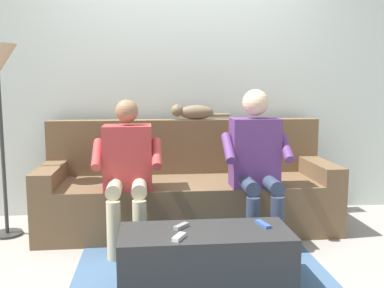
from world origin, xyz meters
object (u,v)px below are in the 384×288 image
Objects in this scene: couch at (188,191)px; remote_blue at (263,224)px; cat_on_backrest at (193,112)px; person_right_seated at (128,165)px; person_left_seated at (256,157)px; remote_gray at (181,226)px; coffee_table at (206,258)px; remote_white at (179,237)px.

remote_blue is (-0.37, 1.09, 0.05)m from couch.
person_right_seated is at bearing 49.06° from cat_on_backrest.
person_left_seated is 10.43× the size of remote_gray.
coffee_table is 9.09× the size of remote_gray.
coffee_table is 7.28× the size of remote_blue.
remote_white is (0.17, 0.13, 0.19)m from coffee_table.
cat_on_backrest is 1.52m from remote_blue.
person_left_seated is at bearing 140.92° from couch.
cat_on_backrest is 1.50m from remote_gray.
couch is at bearing -141.88° from person_right_seated.
remote_white is (0.67, 0.87, -0.30)m from person_left_seated.
couch is 1.16m from remote_blue.
person_right_seated is (0.50, -0.76, 0.45)m from coffee_table.
remote_white reaches higher than remote_gray.
couch is at bearing -39.08° from person_left_seated.
couch reaches higher than coffee_table.
remote_blue is at bearing -171.29° from coffee_table.
remote_gray reaches higher than coffee_table.
coffee_table is at bearing 155.24° from remote_white.
person_left_seated is 1.14m from remote_white.
person_right_seated is at bearing 36.26° from remote_blue.
person_right_seated is at bearing -131.46° from remote_white.
remote_blue reaches higher than coffee_table.
remote_white is at bearing 52.72° from person_left_seated.
coffee_table is at bearing 123.10° from person_right_seated.
person_left_seated is 0.76m from remote_blue.
person_right_seated is 9.93× the size of remote_white.
couch reaches higher than remote_blue.
remote_white is (-0.33, 0.89, -0.26)m from person_right_seated.
cat_on_backrest is at bearing 32.07° from remote_gray.
coffee_table is 0.93× the size of person_right_seated.
person_right_seated is 2.08× the size of cat_on_backrest.
cat_on_backrest reaches higher than remote_blue.
coffee_table is (0.00, 1.15, -0.13)m from couch.
couch is 0.71m from person_right_seated.
remote_gray is at bearing 47.05° from person_left_seated.
person_left_seated is 2.22× the size of cat_on_backrest.
person_right_seated is (0.99, -0.01, -0.04)m from person_left_seated.
couch is at bearing 33.45° from remote_gray.
remote_gray is at bearing 82.51° from couch.
remote_white is at bearing 94.25° from remote_blue.
person_left_seated reaches higher than person_right_seated.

